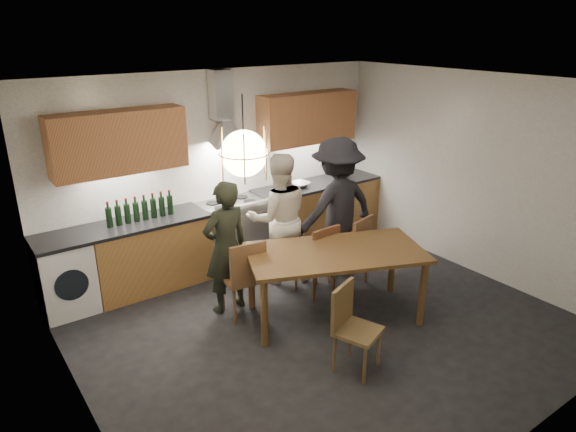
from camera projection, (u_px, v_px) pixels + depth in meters
ground at (322, 324)px, 5.72m from camera, size 5.00×5.00×0.00m
room_shell at (326, 176)px, 5.12m from camera, size 5.02×4.52×2.61m
counter_run at (234, 232)px, 7.06m from camera, size 5.00×0.62×0.90m
range_stove at (233, 233)px, 7.04m from camera, size 0.90×0.60×0.92m
wall_fixtures at (224, 128)px, 6.63m from camera, size 4.30×0.54×1.10m
pendant_lamp at (244, 153)px, 4.36m from camera, size 0.43×0.43×0.70m
dining_table at (335, 259)px, 5.63m from camera, size 2.14×1.62×0.81m
chair_back_left at (245, 274)px, 5.67m from camera, size 0.47×0.47×0.94m
chair_back_mid at (320, 256)px, 6.17m from camera, size 0.43×0.43×0.91m
chair_back_right at (355, 246)px, 6.40m from camera, size 0.50×0.50×0.92m
chair_front at (351, 322)px, 4.85m from camera, size 0.50×0.50×0.86m
person_left at (226, 247)px, 5.76m from camera, size 0.59×0.41×1.56m
person_mid at (279, 218)px, 6.45m from camera, size 0.99×0.89×1.68m
person_right at (337, 207)px, 6.62m from camera, size 1.19×0.70×1.82m
mixing_bowl at (300, 184)px, 7.49m from camera, size 0.32×0.32×0.07m
stock_pot at (342, 174)px, 7.89m from camera, size 0.21×0.21×0.13m
wine_bottles at (140, 208)px, 6.17m from camera, size 0.83×0.07×0.31m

